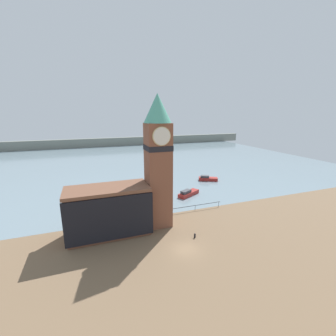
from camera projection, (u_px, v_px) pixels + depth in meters
ground_plane at (186, 249)px, 33.24m from camera, size 160.00×160.00×0.00m
water at (118, 159)px, 99.16m from camera, size 160.00×120.00×0.00m
far_shoreline at (109, 142)px, 135.08m from camera, size 180.00×3.00×5.00m
pier_railing at (195, 206)px, 46.42m from camera, size 11.83×0.08×1.09m
clock_tower at (158, 159)px, 38.04m from camera, size 4.57×4.57×22.75m
pier_building at (109, 211)px, 36.66m from camera, size 13.33×6.20×8.10m
boat_near at (188, 193)px, 54.68m from camera, size 6.34×4.60×1.60m
boat_far at (208, 179)px, 66.95m from camera, size 5.81×4.16×1.53m
mooring_bollard_near at (195, 235)px, 36.34m from camera, size 0.32×0.32×0.72m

